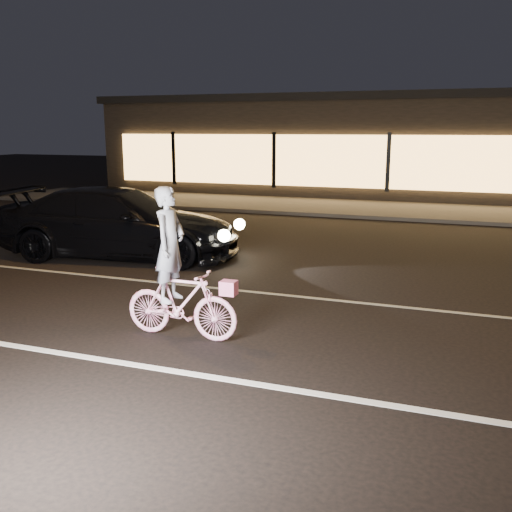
% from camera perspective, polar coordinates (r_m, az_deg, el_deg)
% --- Properties ---
extents(ground, '(90.00, 90.00, 0.00)m').
position_cam_1_polar(ground, '(8.14, -0.61, -7.81)').
color(ground, black).
rests_on(ground, ground).
extents(lane_stripe_near, '(60.00, 0.12, 0.01)m').
position_cam_1_polar(lane_stripe_near, '(6.86, -5.09, -11.87)').
color(lane_stripe_near, silver).
rests_on(lane_stripe_near, ground).
extents(lane_stripe_far, '(60.00, 0.10, 0.01)m').
position_cam_1_polar(lane_stripe_far, '(9.94, 3.44, -3.98)').
color(lane_stripe_far, gray).
rests_on(lane_stripe_far, ground).
extents(sidewalk, '(30.00, 4.00, 0.12)m').
position_cam_1_polar(sidewalk, '(20.51, 12.24, 4.57)').
color(sidewalk, '#383533').
rests_on(sidewalk, ground).
extents(storefront, '(25.40, 8.42, 4.20)m').
position_cam_1_polar(storefront, '(26.25, 14.28, 10.76)').
color(storefront, black).
rests_on(storefront, ground).
extents(cyclist, '(1.67, 0.57, 2.10)m').
position_cam_1_polar(cyclist, '(7.88, -7.82, -2.92)').
color(cyclist, '#F0408A').
rests_on(cyclist, ground).
extents(sedan, '(5.62, 2.97, 1.55)m').
position_cam_1_polar(sedan, '(13.11, -13.41, 3.23)').
color(sedan, black).
rests_on(sedan, ground).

